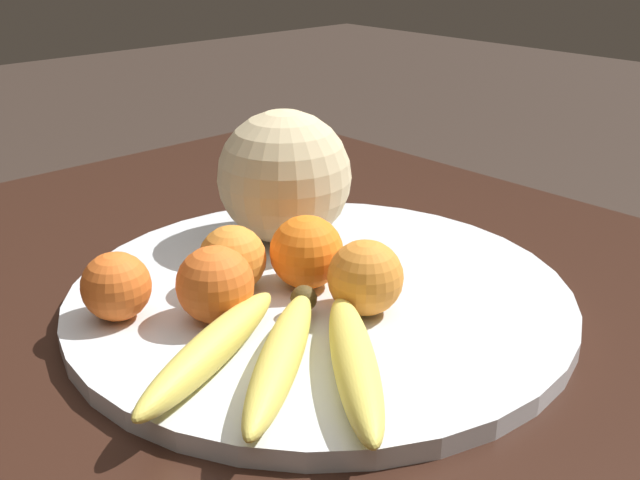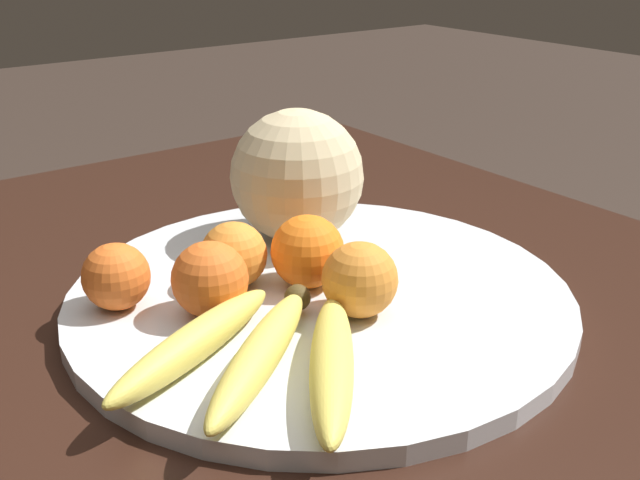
% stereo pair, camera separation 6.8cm
% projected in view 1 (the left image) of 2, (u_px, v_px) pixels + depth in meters
% --- Properties ---
extents(kitchen_table, '(1.21, 0.98, 0.76)m').
position_uv_depth(kitchen_table, '(310.00, 436.00, 0.70)').
color(kitchen_table, black).
rests_on(kitchen_table, ground_plane).
extents(fruit_bowl, '(0.47, 0.47, 0.02)m').
position_uv_depth(fruit_bowl, '(320.00, 296.00, 0.71)').
color(fruit_bowl, silver).
rests_on(fruit_bowl, kitchen_table).
extents(melon, '(0.14, 0.14, 0.14)m').
position_uv_depth(melon, '(284.00, 177.00, 0.79)').
color(melon, beige).
rests_on(melon, fruit_bowl).
extents(banana_bunch, '(0.23, 0.24, 0.03)m').
position_uv_depth(banana_bunch, '(286.00, 355.00, 0.57)').
color(banana_bunch, '#473819').
rests_on(banana_bunch, fruit_bowl).
extents(orange_front_left, '(0.06, 0.06, 0.06)m').
position_uv_depth(orange_front_left, '(232.00, 259.00, 0.69)').
color(orange_front_left, orange).
rests_on(orange_front_left, fruit_bowl).
extents(orange_front_right, '(0.07, 0.07, 0.07)m').
position_uv_depth(orange_front_right, '(307.00, 252.00, 0.70)').
color(orange_front_right, orange).
rests_on(orange_front_right, fruit_bowl).
extents(orange_mid_center, '(0.06, 0.06, 0.06)m').
position_uv_depth(orange_mid_center, '(116.00, 286.00, 0.64)').
color(orange_mid_center, orange).
rests_on(orange_mid_center, fruit_bowl).
extents(orange_back_left, '(0.07, 0.07, 0.07)m').
position_uv_depth(orange_back_left, '(365.00, 278.00, 0.65)').
color(orange_back_left, orange).
rests_on(orange_back_left, fruit_bowl).
extents(orange_back_right, '(0.07, 0.07, 0.07)m').
position_uv_depth(orange_back_right, '(215.00, 284.00, 0.64)').
color(orange_back_right, orange).
rests_on(orange_back_right, fruit_bowl).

